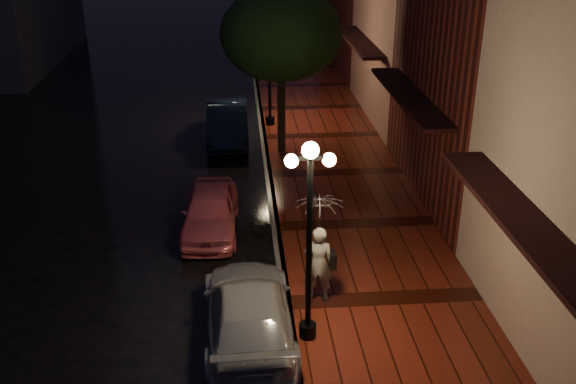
# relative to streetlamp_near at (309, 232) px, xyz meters

# --- Properties ---
(ground) EXTENTS (120.00, 120.00, 0.00)m
(ground) POSITION_rel_streetlamp_near_xyz_m (-0.35, 5.00, -2.60)
(ground) COLOR black
(ground) RESTS_ON ground
(sidewalk) EXTENTS (4.50, 60.00, 0.15)m
(sidewalk) POSITION_rel_streetlamp_near_xyz_m (1.90, 5.00, -2.53)
(sidewalk) COLOR #4B180D
(sidewalk) RESTS_ON ground
(curb) EXTENTS (0.25, 60.00, 0.15)m
(curb) POSITION_rel_streetlamp_near_xyz_m (-0.35, 5.00, -2.53)
(curb) COLOR #595451
(curb) RESTS_ON ground
(storefront_mid) EXTENTS (5.00, 8.00, 11.00)m
(storefront_mid) POSITION_rel_streetlamp_near_xyz_m (6.65, 7.00, 2.90)
(storefront_mid) COLOR #511914
(storefront_mid) RESTS_ON ground
(storefront_far) EXTENTS (5.00, 8.00, 9.00)m
(storefront_far) POSITION_rel_streetlamp_near_xyz_m (6.65, 15.00, 1.90)
(storefront_far) COLOR #8C5951
(storefront_far) RESTS_ON ground
(streetlamp_near) EXTENTS (0.96, 0.36, 4.31)m
(streetlamp_near) POSITION_rel_streetlamp_near_xyz_m (0.00, 0.00, 0.00)
(streetlamp_near) COLOR black
(streetlamp_near) RESTS_ON sidewalk
(streetlamp_far) EXTENTS (0.96, 0.36, 4.31)m
(streetlamp_far) POSITION_rel_streetlamp_near_xyz_m (0.00, 14.00, 0.00)
(streetlamp_far) COLOR black
(streetlamp_far) RESTS_ON sidewalk
(street_tree) EXTENTS (4.16, 4.16, 5.80)m
(street_tree) POSITION_rel_streetlamp_near_xyz_m (0.26, 10.99, 1.64)
(street_tree) COLOR black
(street_tree) RESTS_ON sidewalk
(pink_car) EXTENTS (1.64, 3.76, 1.26)m
(pink_car) POSITION_rel_streetlamp_near_xyz_m (-2.15, 5.15, -1.97)
(pink_car) COLOR #D05563
(pink_car) RESTS_ON ground
(navy_car) EXTENTS (1.57, 4.39, 1.44)m
(navy_car) POSITION_rel_streetlamp_near_xyz_m (-1.71, 12.60, -1.88)
(navy_car) COLOR black
(navy_car) RESTS_ON ground
(silver_car) EXTENTS (1.95, 4.56, 1.31)m
(silver_car) POSITION_rel_streetlamp_near_xyz_m (-1.21, 0.20, -1.95)
(silver_car) COLOR #9E9EA5
(silver_car) RESTS_ON ground
(woman_with_umbrella) EXTENTS (1.06, 1.08, 2.56)m
(woman_with_umbrella) POSITION_rel_streetlamp_near_xyz_m (0.39, 1.37, -0.76)
(woman_with_umbrella) COLOR white
(woman_with_umbrella) RESTS_ON sidewalk
(parking_meter) EXTENTS (0.12, 0.10, 1.19)m
(parking_meter) POSITION_rel_streetlamp_near_xyz_m (0.65, 4.67, -1.73)
(parking_meter) COLOR black
(parking_meter) RESTS_ON sidewalk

